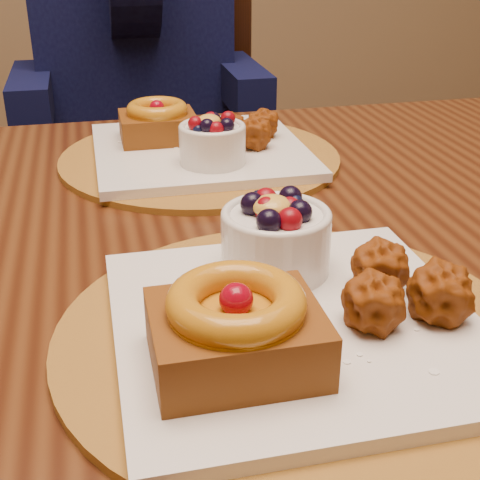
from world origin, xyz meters
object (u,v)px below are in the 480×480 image
place_setting_near (290,306)px  chair_far (154,175)px  diner (131,18)px  place_setting_far (199,146)px  dining_table (235,288)px

place_setting_near → chair_far: size_ratio=0.42×
place_setting_near → diner: (-0.03, 1.05, 0.08)m
place_setting_near → place_setting_far: (0.00, 0.43, -0.01)m
dining_table → place_setting_near: place_setting_near is taller
dining_table → chair_far: (-0.01, 0.85, -0.17)m
dining_table → diner: 0.86m
place_setting_near → place_setting_far: place_setting_near is taller
place_setting_far → diner: size_ratio=0.47×
dining_table → chair_far: chair_far is taller
dining_table → place_setting_far: (-0.00, 0.22, 0.10)m
dining_table → chair_far: 0.87m
place_setting_far → chair_far: chair_far is taller
place_setting_near → chair_far: bearing=90.2°
place_setting_near → chair_far: chair_far is taller
place_setting_near → diner: 1.05m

